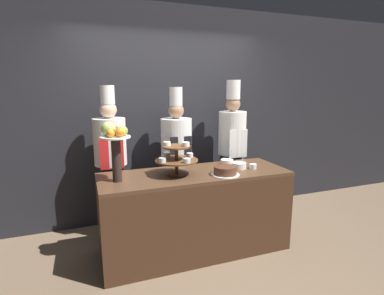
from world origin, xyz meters
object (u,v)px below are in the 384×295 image
serving_bowl_near (239,165)px  serving_bowl_far (227,162)px  tiered_stand (177,158)px  chef_left (111,156)px  fruit_pedestal (115,142)px  cup_white (253,166)px  chef_center_left (176,153)px  chef_center_right (232,144)px  cake_round (225,171)px

serving_bowl_near → serving_bowl_far: size_ratio=1.02×
tiered_stand → chef_left: (-0.59, 0.67, -0.09)m
fruit_pedestal → chef_left: chef_left is taller
cup_white → serving_bowl_far: bearing=127.2°
tiered_stand → chef_left: chef_left is taller
chef_center_left → chef_center_right: (0.78, -0.00, 0.06)m
fruit_pedestal → cup_white: size_ratio=7.43×
fruit_pedestal → chef_center_left: size_ratio=0.32×
tiered_stand → chef_center_left: chef_center_left is taller
chef_left → cup_white: bearing=-26.8°
cake_round → serving_bowl_near: serving_bowl_near is taller
cup_white → chef_center_right: (0.12, 0.73, 0.11)m
chef_left → chef_center_right: (1.57, 0.00, 0.04)m
fruit_pedestal → serving_bowl_far: (1.27, 0.19, -0.35)m
cake_round → chef_center_right: size_ratio=0.16×
chef_center_left → chef_center_right: 0.78m
cake_round → chef_left: chef_left is taller
fruit_pedestal → chef_left: 0.73m
serving_bowl_near → chef_left: chef_left is taller
cup_white → tiered_stand: bearing=176.0°
cake_round → cup_white: cake_round is taller
tiered_stand → serving_bowl_far: size_ratio=2.67×
tiered_stand → chef_center_right: bearing=34.5°
tiered_stand → cake_round: tiered_stand is taller
tiered_stand → chef_left: bearing=131.2°
chef_center_right → serving_bowl_near: bearing=-111.2°
serving_bowl_far → chef_left: bearing=159.1°
tiered_stand → cake_round: bearing=-20.4°
cup_white → chef_center_right: chef_center_right is taller
serving_bowl_near → chef_center_right: (0.26, 0.67, 0.10)m
fruit_pedestal → cake_round: (1.07, -0.17, -0.34)m
fruit_pedestal → chef_center_right: chef_center_right is taller
fruit_pedestal → chef_center_left: (0.81, 0.67, -0.31)m
cake_round → serving_bowl_far: bearing=60.9°
fruit_pedestal → cake_round: fruit_pedestal is taller
chef_left → chef_center_left: (0.79, 0.00, -0.02)m
cup_white → cake_round: bearing=-164.1°
tiered_stand → fruit_pedestal: fruit_pedestal is taller
cup_white → serving_bowl_near: serving_bowl_near is taller
tiered_stand → fruit_pedestal: size_ratio=0.76×
serving_bowl_far → cake_round: bearing=-119.1°
tiered_stand → cup_white: size_ratio=5.68×
fruit_pedestal → serving_bowl_far: size_ratio=3.49×
tiered_stand → serving_bowl_far: 0.71m
chef_left → fruit_pedestal: bearing=-90.9°
tiered_stand → chef_center_right: chef_center_right is taller
cup_white → serving_bowl_far: size_ratio=0.47×
chef_center_left → serving_bowl_far: bearing=-46.0°
cup_white → chef_center_right: bearing=80.6°
serving_bowl_near → cup_white: bearing=-24.0°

